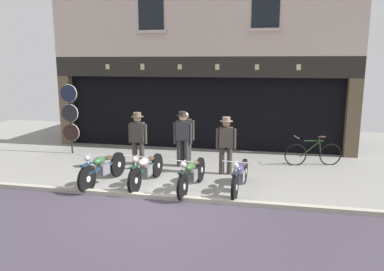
# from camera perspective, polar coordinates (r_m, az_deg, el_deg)

# --- Properties ---
(ground) EXTENTS (22.75, 22.00, 0.18)m
(ground) POSITION_cam_1_polar(r_m,az_deg,el_deg) (7.87, -7.35, -12.55)
(ground) COLOR gray
(shop_facade) EXTENTS (11.05, 4.42, 6.57)m
(shop_facade) POSITION_cam_1_polar(r_m,az_deg,el_deg) (15.03, 2.37, 5.99)
(shop_facade) COLOR black
(shop_facade) RESTS_ON ground
(motorcycle_left) EXTENTS (0.62, 2.05, 0.93)m
(motorcycle_left) POSITION_cam_1_polar(r_m,az_deg,el_deg) (9.91, -13.48, -4.82)
(motorcycle_left) COLOR black
(motorcycle_left) RESTS_ON ground
(motorcycle_center_left) EXTENTS (0.62, 2.05, 0.93)m
(motorcycle_center_left) POSITION_cam_1_polar(r_m,az_deg,el_deg) (9.64, -7.02, -5.09)
(motorcycle_center_left) COLOR black
(motorcycle_center_left) RESTS_ON ground
(motorcycle_center) EXTENTS (0.62, 2.06, 0.92)m
(motorcycle_center) POSITION_cam_1_polar(r_m,az_deg,el_deg) (9.17, -0.04, -5.87)
(motorcycle_center) COLOR black
(motorcycle_center) RESTS_ON ground
(motorcycle_center_right) EXTENTS (0.62, 2.00, 0.92)m
(motorcycle_center_right) POSITION_cam_1_polar(r_m,az_deg,el_deg) (9.17, 7.34, -5.99)
(motorcycle_center_right) COLOR black
(motorcycle_center_right) RESTS_ON ground
(salesman_left) EXTENTS (0.56, 0.37, 1.69)m
(salesman_left) POSITION_cam_1_polar(r_m,az_deg,el_deg) (10.95, -8.28, -0.35)
(salesman_left) COLOR #38332D
(salesman_left) RESTS_ON ground
(shopkeeper_center) EXTENTS (0.56, 0.36, 1.68)m
(shopkeeper_center) POSITION_cam_1_polar(r_m,az_deg,el_deg) (11.13, -1.43, -0.11)
(shopkeeper_center) COLOR #2D2D33
(shopkeeper_center) RESTS_ON ground
(salesman_right) EXTENTS (0.56, 0.36, 1.63)m
(salesman_right) POSITION_cam_1_polar(r_m,az_deg,el_deg) (10.42, 5.22, -1.09)
(salesman_right) COLOR #38332D
(salesman_right) RESTS_ON ground
(assistant_far_right) EXTENTS (0.56, 0.27, 1.66)m
(assistant_far_right) POSITION_cam_1_polar(r_m,az_deg,el_deg) (11.23, -1.06, -0.10)
(assistant_far_right) COLOR #38332D
(assistant_far_right) RESTS_ON ground
(tyre_sign_pole) EXTENTS (0.61, 0.06, 2.38)m
(tyre_sign_pole) POSITION_cam_1_polar(r_m,az_deg,el_deg) (13.35, -18.18, 3.17)
(tyre_sign_pole) COLOR #232328
(tyre_sign_pole) RESTS_ON ground
(advert_board_near) EXTENTS (0.83, 0.03, 1.00)m
(advert_board_near) POSITION_cam_1_polar(r_m,az_deg,el_deg) (13.26, 13.61, 5.13)
(advert_board_near) COLOR beige
(leaning_bicycle) EXTENTS (1.72, 0.60, 0.93)m
(leaning_bicycle) POSITION_cam_1_polar(r_m,az_deg,el_deg) (11.99, 18.08, -2.63)
(leaning_bicycle) COLOR black
(leaning_bicycle) RESTS_ON ground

